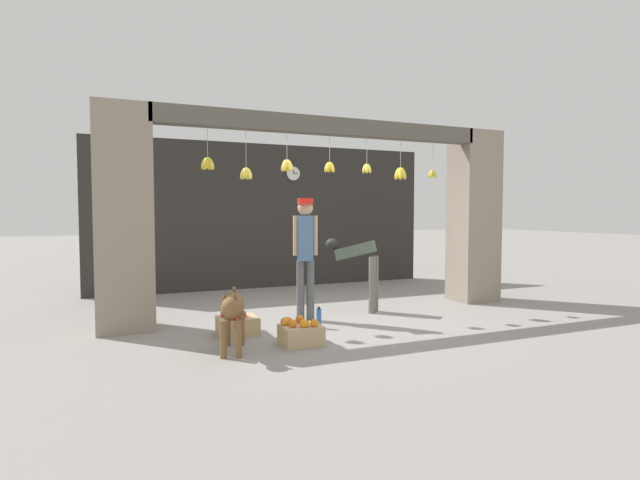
# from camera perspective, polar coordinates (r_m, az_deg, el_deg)

# --- Properties ---
(ground_plane) EXTENTS (60.00, 60.00, 0.00)m
(ground_plane) POSITION_cam_1_polar(r_m,az_deg,el_deg) (7.30, 1.44, -8.75)
(ground_plane) COLOR gray
(shop_back_wall) EXTENTS (6.86, 0.12, 2.87)m
(shop_back_wall) POSITION_cam_1_polar(r_m,az_deg,el_deg) (10.08, -5.98, 2.72)
(shop_back_wall) COLOR #2D2B28
(shop_back_wall) RESTS_ON ground_plane
(shop_pillar_left) EXTENTS (0.70, 0.60, 2.87)m
(shop_pillar_left) POSITION_cam_1_polar(r_m,az_deg,el_deg) (6.80, -21.54, 2.32)
(shop_pillar_left) COLOR gray
(shop_pillar_left) RESTS_ON ground_plane
(shop_pillar_right) EXTENTS (0.70, 0.60, 2.87)m
(shop_pillar_right) POSITION_cam_1_polar(r_m,az_deg,el_deg) (8.90, 17.15, 2.55)
(shop_pillar_right) COLOR gray
(shop_pillar_right) RESTS_ON ground_plane
(storefront_awning) EXTENTS (4.96, 0.27, 0.92)m
(storefront_awning) POSITION_cam_1_polar(r_m,az_deg,el_deg) (7.35, 1.03, 12.48)
(storefront_awning) COLOR #5B564C
(dog) EXTENTS (0.45, 0.92, 0.70)m
(dog) POSITION_cam_1_polar(r_m,az_deg,el_deg) (5.47, -10.01, -7.73)
(dog) COLOR brown
(dog) RESTS_ON ground_plane
(shopkeeper) EXTENTS (0.34, 0.29, 1.70)m
(shopkeeper) POSITION_cam_1_polar(r_m,az_deg,el_deg) (6.93, -1.69, -0.94)
(shopkeeper) COLOR #56565B
(shopkeeper) RESTS_ON ground_plane
(worker_stooping) EXTENTS (0.67, 0.70, 1.11)m
(worker_stooping) POSITION_cam_1_polar(r_m,az_deg,el_deg) (7.62, 4.42, -2.63)
(worker_stooping) COLOR #6B665B
(worker_stooping) RESTS_ON ground_plane
(fruit_crate_oranges) EXTENTS (0.45, 0.38, 0.31)m
(fruit_crate_oranges) POSITION_cam_1_polar(r_m,az_deg,el_deg) (5.79, -2.27, -10.56)
(fruit_crate_oranges) COLOR tan
(fruit_crate_oranges) RESTS_ON ground_plane
(fruit_crate_apples) EXTENTS (0.47, 0.42, 0.31)m
(fruit_crate_apples) POSITION_cam_1_polar(r_m,az_deg,el_deg) (6.32, -9.45, -9.44)
(fruit_crate_apples) COLOR tan
(fruit_crate_apples) RESTS_ON ground_plane
(water_bottle) EXTENTS (0.07, 0.07, 0.28)m
(water_bottle) POSITION_cam_1_polar(r_m,az_deg,el_deg) (6.56, -0.13, -8.94)
(water_bottle) COLOR #2D60AD
(water_bottle) RESTS_ON ground_plane
(wall_clock) EXTENTS (0.30, 0.03, 0.30)m
(wall_clock) POSITION_cam_1_polar(r_m,az_deg,el_deg) (10.21, -3.07, 7.60)
(wall_clock) COLOR black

